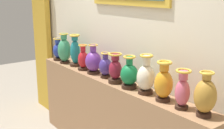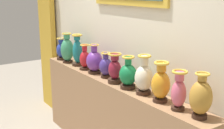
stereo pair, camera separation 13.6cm
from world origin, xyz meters
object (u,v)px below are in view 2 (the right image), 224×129
vase_violet (94,61)px  vase_indigo (106,66)px  vase_teal (77,51)px  vase_burgundy (115,70)px  vase_amber (161,84)px  vase_emerald (128,75)px  vase_crimson (85,59)px  vase_ivory (144,77)px  vase_ochre (201,97)px  vase_jade (67,49)px  vase_cobalt (62,50)px  vase_rose (179,92)px

vase_violet → vase_indigo: (0.22, 0.01, -0.02)m
vase_teal → vase_burgundy: (0.87, -0.03, -0.04)m
vase_indigo → vase_amber: vase_amber is taller
vase_emerald → vase_crimson: bearing=179.9°
vase_crimson → vase_amber: size_ratio=0.87×
vase_crimson → vase_indigo: bearing=2.8°
vase_crimson → vase_ivory: bearing=1.0°
vase_crimson → vase_ivory: 1.08m
vase_burgundy → vase_ivory: bearing=3.5°
vase_burgundy → vase_ochre: size_ratio=0.89×
vase_ivory → vase_burgundy: bearing=-176.5°
vase_crimson → vase_emerald: (0.86, -0.00, 0.01)m
vase_crimson → vase_indigo: size_ratio=1.09×
vase_ivory → vase_ochre: (0.65, 0.00, 0.00)m
vase_teal → vase_ochre: 1.95m
vase_emerald → vase_amber: (0.44, 0.01, 0.02)m
vase_jade → vase_violet: bearing=2.2°
vase_cobalt → vase_emerald: vase_emerald is taller
vase_emerald → vase_burgundy: bearing=-178.5°
vase_burgundy → vase_cobalt: bearing=179.9°
vase_jade → vase_ochre: size_ratio=1.11×
vase_jade → vase_ivory: size_ratio=1.06×
vase_burgundy → vase_jade: bearing=-179.5°
vase_crimson → vase_burgundy: 0.65m
vase_burgundy → vase_amber: size_ratio=0.88×
vase_crimson → vase_burgundy: size_ratio=0.98×
vase_emerald → vase_rose: 0.66m
vase_ochre → vase_indigo: bearing=-179.9°
vase_teal → vase_ochre: vase_teal is taller
vase_amber → vase_rose: 0.22m
vase_cobalt → vase_rose: (2.17, 0.01, 0.02)m
vase_violet → vase_indigo: size_ratio=1.20×
vase_emerald → vase_amber: size_ratio=0.92×
vase_cobalt → vase_teal: size_ratio=0.75×
vase_teal → vase_ivory: vase_teal is taller
vase_crimson → vase_emerald: bearing=-0.1°
vase_cobalt → vase_emerald: (1.51, 0.00, 0.01)m
vase_violet → vase_indigo: vase_violet is taller
vase_cobalt → vase_emerald: bearing=0.2°
vase_teal → vase_indigo: vase_teal is taller
vase_violet → vase_ochre: bearing=0.5°
vase_ivory → vase_amber: size_ratio=1.05×
vase_crimson → vase_burgundy: vase_burgundy is taller
vase_cobalt → vase_ochre: bearing=0.7°
vase_teal → vase_emerald: vase_teal is taller
vase_violet → vase_teal: bearing=178.6°
vase_jade → vase_crimson: 0.44m
vase_teal → vase_rose: vase_teal is taller
vase_indigo → vase_burgundy: bearing=-7.7°
vase_jade → vase_ivory: (1.52, 0.04, -0.02)m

